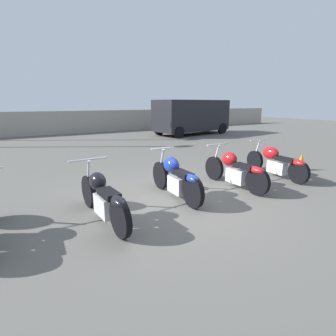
% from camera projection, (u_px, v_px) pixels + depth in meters
% --- Properties ---
extents(ground_plane, '(60.00, 60.00, 0.00)m').
position_uv_depth(ground_plane, '(175.00, 200.00, 5.68)').
color(ground_plane, '#5B5954').
extents(fence_back, '(40.00, 0.04, 1.52)m').
position_uv_depth(fence_back, '(58.00, 123.00, 17.30)').
color(fence_back, '#9E998E').
rests_on(fence_back, ground_plane).
extents(motorcycle_slot_1, '(0.74, 2.17, 1.01)m').
position_uv_depth(motorcycle_slot_1, '(103.00, 198.00, 4.59)').
color(motorcycle_slot_1, black).
rests_on(motorcycle_slot_1, ground_plane).
extents(motorcycle_slot_2, '(0.59, 2.06, 1.03)m').
position_uv_depth(motorcycle_slot_2, '(176.00, 178.00, 5.73)').
color(motorcycle_slot_2, black).
rests_on(motorcycle_slot_2, ground_plane).
extents(motorcycle_slot_3, '(0.70, 2.11, 1.01)m').
position_uv_depth(motorcycle_slot_3, '(235.00, 170.00, 6.46)').
color(motorcycle_slot_3, black).
rests_on(motorcycle_slot_3, ground_plane).
extents(motorcycle_slot_4, '(0.64, 2.20, 0.97)m').
position_uv_depth(motorcycle_slot_4, '(276.00, 162.00, 7.40)').
color(motorcycle_slot_4, black).
rests_on(motorcycle_slot_4, ground_plane).
extents(parked_van, '(5.32, 2.70, 2.22)m').
position_uv_depth(parked_van, '(192.00, 116.00, 17.19)').
color(parked_van, black).
rests_on(parked_van, ground_plane).
extents(traffic_cone_near, '(0.32, 0.32, 0.53)m').
position_uv_depth(traffic_cone_near, '(301.00, 162.00, 8.14)').
color(traffic_cone_near, orange).
rests_on(traffic_cone_near, ground_plane).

